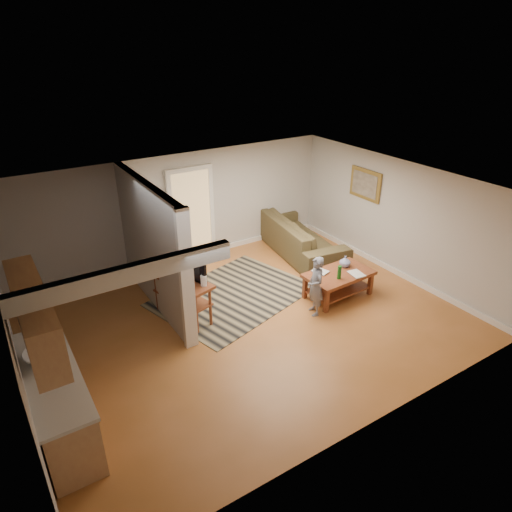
{
  "coord_description": "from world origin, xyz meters",
  "views": [
    {
      "loc": [
        -3.66,
        -6.04,
        4.82
      ],
      "look_at": [
        0.39,
        0.35,
        1.1
      ],
      "focal_mm": 32.0,
      "sensor_mm": 36.0,
      "label": 1
    }
  ],
  "objects_px": {
    "coffee_table": "(339,277)",
    "toy_basket": "(171,275)",
    "speaker_left": "(170,282)",
    "child": "(314,313)",
    "toddler": "(170,269)",
    "speaker_right": "(155,270)",
    "tv_console": "(182,282)",
    "sofa": "(299,252)"
  },
  "relations": [
    {
      "from": "coffee_table",
      "to": "sofa",
      "type": "bearing_deg",
      "value": 74.2
    },
    {
      "from": "sofa",
      "to": "tv_console",
      "type": "xyz_separation_m",
      "value": [
        -3.53,
        -1.12,
        0.75
      ]
    },
    {
      "from": "sofa",
      "to": "tv_console",
      "type": "distance_m",
      "value": 3.78
    },
    {
      "from": "speaker_right",
      "to": "toy_basket",
      "type": "xyz_separation_m",
      "value": [
        0.4,
        0.17,
        -0.29
      ]
    },
    {
      "from": "coffee_table",
      "to": "speaker_left",
      "type": "relative_size",
      "value": 1.22
    },
    {
      "from": "sofa",
      "to": "coffee_table",
      "type": "bearing_deg",
      "value": 172.88
    },
    {
      "from": "coffee_table",
      "to": "child",
      "type": "bearing_deg",
      "value": -162.68
    },
    {
      "from": "sofa",
      "to": "child",
      "type": "relative_size",
      "value": 2.43
    },
    {
      "from": "speaker_left",
      "to": "child",
      "type": "height_order",
      "value": "speaker_left"
    },
    {
      "from": "sofa",
      "to": "speaker_right",
      "type": "distance_m",
      "value": 3.63
    },
    {
      "from": "tv_console",
      "to": "toy_basket",
      "type": "height_order",
      "value": "tv_console"
    },
    {
      "from": "tv_console",
      "to": "speaker_left",
      "type": "height_order",
      "value": "same"
    },
    {
      "from": "speaker_left",
      "to": "child",
      "type": "distance_m",
      "value": 2.8
    },
    {
      "from": "sofa",
      "to": "child",
      "type": "distance_m",
      "value": 2.7
    },
    {
      "from": "sofa",
      "to": "toddler",
      "type": "distance_m",
      "value": 3.14
    },
    {
      "from": "coffee_table",
      "to": "child",
      "type": "xyz_separation_m",
      "value": [
        -0.81,
        -0.25,
        -0.41
      ]
    },
    {
      "from": "coffee_table",
      "to": "speaker_right",
      "type": "relative_size",
      "value": 1.54
    },
    {
      "from": "speaker_right",
      "to": "child",
      "type": "bearing_deg",
      "value": -51.86
    },
    {
      "from": "coffee_table",
      "to": "speaker_right",
      "type": "xyz_separation_m",
      "value": [
        -3.02,
        2.2,
        0.03
      ]
    },
    {
      "from": "sofa",
      "to": "child",
      "type": "xyz_separation_m",
      "value": [
        -1.4,
        -2.32,
        0.0
      ]
    },
    {
      "from": "tv_console",
      "to": "speaker_right",
      "type": "relative_size",
      "value": 1.56
    },
    {
      "from": "coffee_table",
      "to": "speaker_right",
      "type": "bearing_deg",
      "value": 143.94
    },
    {
      "from": "toddler",
      "to": "tv_console",
      "type": "bearing_deg",
      "value": 96.14
    },
    {
      "from": "coffee_table",
      "to": "toy_basket",
      "type": "relative_size",
      "value": 3.31
    },
    {
      "from": "coffee_table",
      "to": "speaker_right",
      "type": "height_order",
      "value": "speaker_right"
    },
    {
      "from": "coffee_table",
      "to": "toy_basket",
      "type": "xyz_separation_m",
      "value": [
        -2.62,
        2.37,
        -0.26
      ]
    },
    {
      "from": "tv_console",
      "to": "toddler",
      "type": "relative_size",
      "value": 1.43
    },
    {
      "from": "tv_console",
      "to": "toy_basket",
      "type": "relative_size",
      "value": 3.35
    },
    {
      "from": "tv_console",
      "to": "toy_basket",
      "type": "distance_m",
      "value": 1.58
    },
    {
      "from": "toy_basket",
      "to": "speaker_left",
      "type": "bearing_deg",
      "value": -112.09
    },
    {
      "from": "speaker_left",
      "to": "toy_basket",
      "type": "height_order",
      "value": "speaker_left"
    },
    {
      "from": "speaker_left",
      "to": "toy_basket",
      "type": "xyz_separation_m",
      "value": [
        0.4,
        0.98,
        -0.41
      ]
    },
    {
      "from": "toy_basket",
      "to": "coffee_table",
      "type": "bearing_deg",
      "value": -42.16
    },
    {
      "from": "toy_basket",
      "to": "speaker_right",
      "type": "bearing_deg",
      "value": -156.54
    },
    {
      "from": "child",
      "to": "toddler",
      "type": "bearing_deg",
      "value": -134.92
    },
    {
      "from": "toddler",
      "to": "speaker_right",
      "type": "bearing_deg",
      "value": 71.03
    },
    {
      "from": "coffee_table",
      "to": "tv_console",
      "type": "bearing_deg",
      "value": 162.28
    },
    {
      "from": "speaker_left",
      "to": "speaker_right",
      "type": "distance_m",
      "value": 0.82
    },
    {
      "from": "speaker_left",
      "to": "toddler",
      "type": "height_order",
      "value": "speaker_left"
    },
    {
      "from": "sofa",
      "to": "toy_basket",
      "type": "relative_size",
      "value": 6.85
    },
    {
      "from": "toddler",
      "to": "speaker_left",
      "type": "bearing_deg",
      "value": 89.87
    },
    {
      "from": "speaker_right",
      "to": "toddler",
      "type": "xyz_separation_m",
      "value": [
        0.57,
        0.69,
        -0.45
      ]
    }
  ]
}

